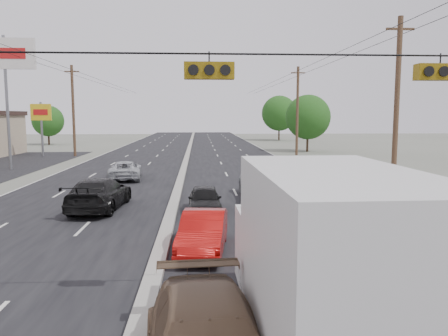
{
  "coord_description": "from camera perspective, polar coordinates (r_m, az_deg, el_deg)",
  "views": [
    {
      "loc": [
        1.27,
        -9.34,
        4.51
      ],
      "look_at": [
        2.39,
        9.88,
        2.2
      ],
      "focal_mm": 35.0,
      "sensor_mm": 36.0,
      "label": 1
    }
  ],
  "objects": [
    {
      "name": "tree_left_far",
      "position": [
        73.15,
        -22.01,
        5.73
      ],
      "size": [
        4.8,
        4.8,
        6.12
      ],
      "color": "#382619",
      "rests_on": "ground"
    },
    {
      "name": "queue_car_b",
      "position": [
        17.7,
        9.95,
        -5.75
      ],
      "size": [
        1.73,
        4.23,
        1.36
      ],
      "primitive_type": "imported",
      "rotation": [
        0.0,
        0.0,
        0.07
      ],
      "color": "silver",
      "rests_on": "ground"
    },
    {
      "name": "pole_sign_far",
      "position": [
        52.28,
        -22.77,
        6.2
      ],
      "size": [
        2.2,
        0.25,
        6.0
      ],
      "color": "slate",
      "rests_on": "ground"
    },
    {
      "name": "tree_right_mid",
      "position": [
        56.05,
        10.91,
        6.55
      ],
      "size": [
        5.6,
        5.6,
        7.14
      ],
      "color": "#382619",
      "rests_on": "ground"
    },
    {
      "name": "road_surface",
      "position": [
        39.62,
        -5.16,
        0.28
      ],
      "size": [
        20.0,
        160.0,
        0.02
      ],
      "primitive_type": "cube",
      "color": "black",
      "rests_on": "ground"
    },
    {
      "name": "center_median",
      "position": [
        39.61,
        -5.16,
        0.42
      ],
      "size": [
        0.5,
        160.0,
        0.2
      ],
      "primitive_type": "cube",
      "color": "gray",
      "rests_on": "ground"
    },
    {
      "name": "ground",
      "position": [
        10.45,
        -10.54,
        -18.85
      ],
      "size": [
        200.0,
        200.0,
        0.0
      ],
      "primitive_type": "plane",
      "color": "#606356",
      "rests_on": "ground"
    },
    {
      "name": "queue_car_d",
      "position": [
        16.91,
        26.53,
        -7.21
      ],
      "size": [
        1.94,
        4.32,
        1.23
      ],
      "primitive_type": "imported",
      "rotation": [
        0.0,
        0.0,
        0.05
      ],
      "color": "navy",
      "rests_on": "ground"
    },
    {
      "name": "pole_sign_billboard",
      "position": [
        40.77,
        -26.73,
        12.26
      ],
      "size": [
        5.0,
        0.25,
        11.0
      ],
      "color": "slate",
      "rests_on": "ground"
    },
    {
      "name": "tree_right_far",
      "position": [
        80.7,
        7.23,
        7.11
      ],
      "size": [
        6.4,
        6.4,
        8.16
      ],
      "color": "#382619",
      "rests_on": "ground"
    },
    {
      "name": "queue_car_c",
      "position": [
        23.88,
        5.46,
        -2.29
      ],
      "size": [
        2.56,
        5.34,
        1.47
      ],
      "primitive_type": "imported",
      "rotation": [
        0.0,
        0.0,
        0.02
      ],
      "color": "#9DA0A5",
      "rests_on": "ground"
    },
    {
      "name": "oncoming_far",
      "position": [
        31.73,
        -12.78,
        -0.31
      ],
      "size": [
        2.66,
        4.91,
        1.31
      ],
      "primitive_type": "imported",
      "rotation": [
        0.0,
        0.0,
        3.25
      ],
      "color": "#A4A7AB",
      "rests_on": "ground"
    },
    {
      "name": "box_truck",
      "position": [
        8.28,
        12.79,
        -11.96
      ],
      "size": [
        2.65,
        7.22,
        3.64
      ],
      "rotation": [
        0.0,
        0.0,
        0.02
      ],
      "color": "black",
      "rests_on": "ground"
    },
    {
      "name": "utility_pole_right_b",
      "position": [
        26.82,
        21.62,
        7.64
      ],
      "size": [
        1.6,
        0.3,
        10.0
      ],
      "color": "#422D1E",
      "rests_on": "ground"
    },
    {
      "name": "queue_car_a",
      "position": [
        20.25,
        -2.54,
        -4.2
      ],
      "size": [
        1.54,
        3.75,
        1.27
      ],
      "primitive_type": "imported",
      "rotation": [
        0.0,
        0.0,
        0.01
      ],
      "color": "black",
      "rests_on": "ground"
    },
    {
      "name": "red_sedan",
      "position": [
        14.61,
        -2.73,
        -8.43
      ],
      "size": [
        1.86,
        4.17,
        1.33
      ],
      "primitive_type": "imported",
      "rotation": [
        0.0,
        0.0,
        -0.11
      ],
      "color": "#A50C0A",
      "rests_on": "ground"
    },
    {
      "name": "oncoming_near",
      "position": [
        21.86,
        -15.96,
        -3.27
      ],
      "size": [
        2.55,
        5.46,
        1.54
      ],
      "primitive_type": "imported",
      "rotation": [
        0.0,
        0.0,
        3.07
      ],
      "color": "black",
      "rests_on": "ground"
    },
    {
      "name": "queue_car_e",
      "position": [
        24.51,
        10.47,
        -2.1
      ],
      "size": [
        1.83,
        4.41,
        1.49
      ],
      "primitive_type": "imported",
      "rotation": [
        0.0,
        0.0,
        -0.02
      ],
      "color": "maroon",
      "rests_on": "ground"
    },
    {
      "name": "utility_pole_right_c",
      "position": [
        50.61,
        9.56,
        7.43
      ],
      "size": [
        1.6,
        0.3,
        10.0
      ],
      "color": "#422D1E",
      "rests_on": "ground"
    },
    {
      "name": "utility_pole_left_c",
      "position": [
        51.23,
        -19.09,
        7.14
      ],
      "size": [
        1.6,
        0.3,
        10.0
      ],
      "color": "#422D1E",
      "rests_on": "ground"
    },
    {
      "name": "traffic_signals",
      "position": [
        9.39,
        -2.58,
        12.83
      ],
      "size": [
        25.0,
        0.3,
        0.54
      ],
      "color": "black",
      "rests_on": "ground"
    }
  ]
}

